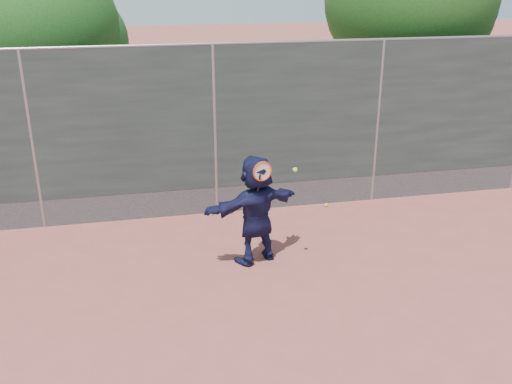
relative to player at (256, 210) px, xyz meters
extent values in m
plane|color=#9E4C42|center=(-0.32, -1.58, -0.84)|extent=(80.00, 80.00, 0.00)
imported|color=#15173B|center=(0.00, 0.00, 0.00)|extent=(1.62, 0.99, 1.67)
sphere|color=#C6F737|center=(1.71, 1.76, -0.80)|extent=(0.07, 0.07, 0.07)
cube|color=#38423D|center=(-0.32, 1.92, 0.91)|extent=(20.00, 0.04, 2.50)
cube|color=slate|center=(-0.32, 1.92, -0.59)|extent=(20.00, 0.03, 0.50)
cylinder|color=gray|center=(-0.32, 1.92, 2.16)|extent=(20.00, 0.05, 0.05)
cylinder|color=gray|center=(-3.32, 1.92, 0.66)|extent=(0.06, 0.06, 3.00)
cylinder|color=gray|center=(-0.32, 1.92, 0.66)|extent=(0.06, 0.06, 3.00)
cylinder|color=gray|center=(2.68, 1.92, 0.66)|extent=(0.06, 0.06, 3.00)
torus|color=red|center=(0.05, -0.20, 0.66)|extent=(0.29, 0.09, 0.29)
cylinder|color=beige|center=(0.05, -0.20, 0.66)|extent=(0.24, 0.06, 0.25)
cylinder|color=black|center=(0.00, -0.18, 0.46)|extent=(0.06, 0.13, 0.33)
sphere|color=#C6F737|center=(0.51, -0.24, 0.67)|extent=(0.07, 0.07, 0.07)
cylinder|color=#382314|center=(4.18, 4.12, 0.46)|extent=(0.28, 0.28, 2.60)
sphere|color=#23561C|center=(4.90, 4.32, 2.39)|extent=(2.52, 2.52, 2.52)
cylinder|color=#382314|center=(-3.32, 4.92, 0.26)|extent=(0.28, 0.28, 2.20)
sphere|color=#23561C|center=(-3.32, 4.92, 2.19)|extent=(3.00, 3.00, 3.00)
sphere|color=#23561C|center=(-2.72, 5.12, 1.89)|extent=(2.10, 2.10, 2.10)
cone|color=#387226|center=(-0.07, 1.80, -0.71)|extent=(0.03, 0.03, 0.26)
cone|color=#387226|center=(0.23, 1.82, -0.69)|extent=(0.03, 0.03, 0.30)
cone|color=#387226|center=(-0.42, 1.78, -0.73)|extent=(0.03, 0.03, 0.22)
camera|label=1|loc=(-1.59, -7.55, 3.33)|focal=40.00mm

